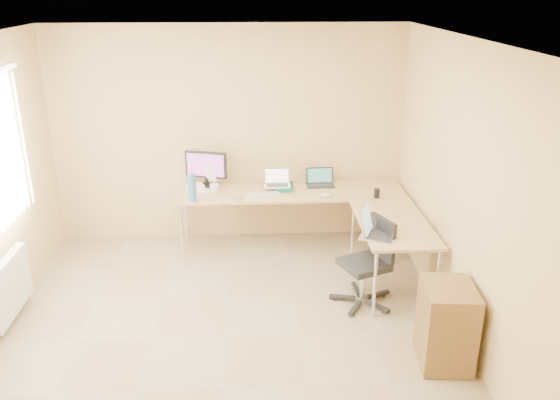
{
  "coord_description": "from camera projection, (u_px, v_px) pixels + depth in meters",
  "views": [
    {
      "loc": [
        0.25,
        -4.43,
        3.02
      ],
      "look_at": [
        0.55,
        1.1,
        0.9
      ],
      "focal_mm": 36.56,
      "sensor_mm": 36.0,
      "label": 1
    }
  ],
  "objects": [
    {
      "name": "office_chair",
      "position": [
        364.0,
        258.0,
        5.57
      ],
      "size": [
        0.7,
        0.7,
        0.89
      ],
      "primitive_type": "cube",
      "rotation": [
        0.0,
        0.0,
        0.41
      ],
      "color": "#242424",
      "rests_on": "ground"
    },
    {
      "name": "cabinet",
      "position": [
        446.0,
        325.0,
        4.73
      ],
      "size": [
        0.46,
        0.55,
        0.71
      ],
      "primitive_type": "cube",
      "rotation": [
        0.0,
        0.0,
        -0.09
      ],
      "color": "brown",
      "rests_on": "ground"
    },
    {
      "name": "desk_return",
      "position": [
        391.0,
        254.0,
        5.94
      ],
      "size": [
        0.7,
        1.3,
        0.73
      ],
      "primitive_type": "cube",
      "color": "tan",
      "rests_on": "ground"
    },
    {
      "name": "ceiling",
      "position": [
        215.0,
        42.0,
        4.27
      ],
      "size": [
        4.5,
        4.5,
        0.0
      ],
      "primitive_type": "plane",
      "rotation": [
        3.14,
        0.0,
        0.0
      ],
      "color": "white",
      "rests_on": "ground"
    },
    {
      "name": "monitor",
      "position": [
        206.0,
        169.0,
        6.76
      ],
      "size": [
        0.53,
        0.3,
        0.43
      ],
      "primitive_type": "cube",
      "rotation": [
        0.0,
        0.0,
        -0.29
      ],
      "color": "black",
      "rests_on": "desk_main"
    },
    {
      "name": "cd_stack",
      "position": [
        236.0,
        198.0,
        6.4
      ],
      "size": [
        0.14,
        0.14,
        0.03
      ],
      "primitive_type": "cylinder",
      "rotation": [
        0.0,
        0.0,
        0.09
      ],
      "color": "silver",
      "rests_on": "desk_main"
    },
    {
      "name": "wall_right",
      "position": [
        469.0,
        199.0,
        4.84
      ],
      "size": [
        0.0,
        4.5,
        4.5
      ],
      "primitive_type": "plane",
      "rotation": [
        1.57,
        0.0,
        -1.57
      ],
      "color": "#D8B782",
      "rests_on": "ground"
    },
    {
      "name": "desk_main",
      "position": [
        291.0,
        219.0,
        6.83
      ],
      "size": [
        2.65,
        0.7,
        0.73
      ],
      "primitive_type": "cube",
      "color": "tan",
      "rests_on": "ground"
    },
    {
      "name": "mug",
      "position": [
        214.0,
        189.0,
        6.6
      ],
      "size": [
        0.12,
        0.12,
        0.11
      ],
      "primitive_type": "imported",
      "rotation": [
        0.0,
        0.0,
        0.08
      ],
      "color": "white",
      "rests_on": "desk_main"
    },
    {
      "name": "desk_fan",
      "position": [
        214.0,
        176.0,
        6.79
      ],
      "size": [
        0.24,
        0.24,
        0.27
      ],
      "primitive_type": "cylinder",
      "rotation": [
        0.0,
        0.0,
        0.18
      ],
      "color": "white",
      "rests_on": "desk_main"
    },
    {
      "name": "black_cup",
      "position": [
        377.0,
        193.0,
        6.45
      ],
      "size": [
        0.08,
        0.08,
        0.11
      ],
      "primitive_type": "cylinder",
      "rotation": [
        0.0,
        0.0,
        -0.22
      ],
      "color": "black",
      "rests_on": "desk_main"
    },
    {
      "name": "laptop_center",
      "position": [
        277.0,
        178.0,
        6.67
      ],
      "size": [
        0.31,
        0.23,
        0.2
      ],
      "primitive_type": "cube",
      "rotation": [
        0.0,
        0.0,
        -0.0
      ],
      "color": "silver",
      "rests_on": "desk_main"
    },
    {
      "name": "wall_front",
      "position": [
        200.0,
        380.0,
        2.63
      ],
      "size": [
        4.5,
        0.0,
        4.5
      ],
      "primitive_type": "plane",
      "rotation": [
        -1.57,
        0.0,
        0.0
      ],
      "color": "#D8B782",
      "rests_on": "ground"
    },
    {
      "name": "laptop_black",
      "position": [
        321.0,
        178.0,
        6.81
      ],
      "size": [
        0.34,
        0.25,
        0.21
      ],
      "primitive_type": "cube",
      "rotation": [
        0.0,
        0.0,
        0.04
      ],
      "color": "#272625",
      "rests_on": "desk_main"
    },
    {
      "name": "water_bottle",
      "position": [
        192.0,
        188.0,
        6.31
      ],
      "size": [
        0.12,
        0.12,
        0.32
      ],
      "primitive_type": "cylinder",
      "rotation": [
        0.0,
        0.0,
        0.43
      ],
      "color": "#3F68A2",
      "rests_on": "desk_main"
    },
    {
      "name": "book_stack",
      "position": [
        284.0,
        187.0,
        6.75
      ],
      "size": [
        0.22,
        0.29,
        0.05
      ],
      "primitive_type": "cube",
      "rotation": [
        0.0,
        0.0,
        -0.07
      ],
      "color": "#0F564B",
      "rests_on": "desk_main"
    },
    {
      "name": "keyboard",
      "position": [
        263.0,
        195.0,
        6.53
      ],
      "size": [
        0.41,
        0.24,
        0.02
      ],
      "primitive_type": "cube",
      "rotation": [
        0.0,
        0.0,
        0.37
      ],
      "color": "silver",
      "rests_on": "desk_main"
    },
    {
      "name": "white_box",
      "position": [
        195.0,
        188.0,
        6.68
      ],
      "size": [
        0.23,
        0.2,
        0.07
      ],
      "primitive_type": "cube",
      "rotation": [
        0.0,
        0.0,
        0.4
      ],
      "color": "white",
      "rests_on": "desk_main"
    },
    {
      "name": "mouse",
      "position": [
        326.0,
        195.0,
        6.5
      ],
      "size": [
        0.13,
        0.11,
        0.04
      ],
      "primitive_type": "ellipsoid",
      "rotation": [
        0.0,
        0.0,
        -0.41
      ],
      "color": "white",
      "rests_on": "desk_main"
    },
    {
      "name": "papers",
      "position": [
        200.0,
        188.0,
        6.77
      ],
      "size": [
        0.27,
        0.36,
        0.01
      ],
      "primitive_type": "cube",
      "rotation": [
        0.0,
        0.0,
        0.08
      ],
      "color": "silver",
      "rests_on": "desk_main"
    },
    {
      "name": "radiator",
      "position": [
        10.0,
        287.0,
        5.34
      ],
      "size": [
        0.09,
        0.8,
        0.55
      ],
      "primitive_type": "cube",
      "color": "white",
      "rests_on": "ground"
    },
    {
      "name": "floor",
      "position": [
        226.0,
        336.0,
        5.2
      ],
      "size": [
        4.5,
        4.5,
        0.0
      ],
      "primitive_type": "plane",
      "color": "tan",
      "rests_on": "ground"
    },
    {
      "name": "laptop_return",
      "position": [
        378.0,
        225.0,
        5.43
      ],
      "size": [
        0.45,
        0.41,
        0.24
      ],
      "primitive_type": "cube",
      "rotation": [
        0.0,
        0.0,
        1.14
      ],
      "color": "silver",
      "rests_on": "desk_return"
    },
    {
      "name": "wall_back",
      "position": [
        229.0,
        136.0,
        6.83
      ],
      "size": [
        4.5,
        0.0,
        4.5
      ],
      "primitive_type": "plane",
      "rotation": [
        1.57,
        0.0,
        0.0
      ],
      "color": "#D8B782",
      "rests_on": "ground"
    }
  ]
}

